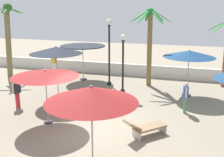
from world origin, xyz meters
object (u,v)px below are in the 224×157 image
at_px(patio_umbrella_0, 56,51).
at_px(lamp_post_0, 123,58).
at_px(guest_0, 186,95).
at_px(guest_1, 17,90).
at_px(patio_umbrella_1, 91,95).
at_px(patio_umbrella_5, 83,47).
at_px(guest_2, 54,61).
at_px(palm_tree_2, 150,38).
at_px(palm_tree_0, 8,33).
at_px(patio_umbrella_2, 45,74).
at_px(lounge_chair_1, 145,127).
at_px(lamp_post_1, 109,44).
at_px(patio_umbrella_3, 189,54).

distance_m(patio_umbrella_0, lamp_post_0, 3.95).
xyz_separation_m(guest_0, guest_1, (-8.40, -1.77, -0.04)).
distance_m(patio_umbrella_1, lamp_post_0, 8.79).
xyz_separation_m(patio_umbrella_5, guest_2, (-2.89, 1.01, -1.35)).
relative_size(palm_tree_2, lamp_post_0, 1.42).
height_order(palm_tree_0, guest_1, palm_tree_0).
height_order(patio_umbrella_0, guest_0, patio_umbrella_0).
height_order(patio_umbrella_2, palm_tree_0, palm_tree_0).
xyz_separation_m(lounge_chair_1, guest_0, (1.42, 3.10, 0.55)).
xyz_separation_m(patio_umbrella_2, guest_1, (-2.54, 1.32, -1.39)).
bearing_deg(patio_umbrella_5, patio_umbrella_1, -65.76).
height_order(palm_tree_0, lamp_post_1, palm_tree_0).
height_order(patio_umbrella_5, lamp_post_1, lamp_post_1).
xyz_separation_m(lounge_chair_1, guest_1, (-6.99, 1.33, 0.52)).
xyz_separation_m(palm_tree_0, guest_0, (12.79, -3.65, -2.30)).
bearing_deg(lounge_chair_1, lamp_post_1, 118.60).
xyz_separation_m(patio_umbrella_0, guest_2, (-3.19, 5.38, -1.79)).
xyz_separation_m(palm_tree_2, guest_1, (-5.82, -6.10, -2.28)).
xyz_separation_m(palm_tree_0, lamp_post_0, (9.00, -1.40, -1.06)).
height_order(patio_umbrella_1, palm_tree_0, palm_tree_0).
bearing_deg(lamp_post_1, guest_0, -35.44).
distance_m(patio_umbrella_1, guest_0, 7.08).
relative_size(lamp_post_1, lounge_chair_1, 2.51).
relative_size(patio_umbrella_3, guest_0, 1.88).
xyz_separation_m(lamp_post_1, guest_0, (5.08, -3.61, -1.82)).
height_order(patio_umbrella_2, guest_0, patio_umbrella_2).
bearing_deg(palm_tree_2, patio_umbrella_3, -30.95).
bearing_deg(guest_1, patio_umbrella_0, 51.80).
bearing_deg(lamp_post_1, lounge_chair_1, -61.40).
xyz_separation_m(patio_umbrella_1, lamp_post_1, (-2.66, 10.03, 0.05)).
xyz_separation_m(patio_umbrella_3, guest_0, (0.02, -2.79, -1.55)).
height_order(lamp_post_1, guest_0, lamp_post_1).
bearing_deg(patio_umbrella_2, lamp_post_1, 83.29).
distance_m(patio_umbrella_1, lamp_post_1, 10.38).
height_order(lounge_chair_1, guest_1, guest_1).
xyz_separation_m(patio_umbrella_2, lamp_post_0, (2.08, 5.34, -0.11)).
relative_size(patio_umbrella_1, guest_1, 1.97).
distance_m(palm_tree_0, lamp_post_0, 9.17).
xyz_separation_m(lamp_post_0, lamp_post_1, (-1.29, 1.37, 0.58)).
xyz_separation_m(patio_umbrella_3, guest_2, (-10.16, 2.62, -1.49)).
xyz_separation_m(patio_umbrella_0, lounge_chair_1, (5.57, -3.13, -2.40)).
bearing_deg(patio_umbrella_2, palm_tree_2, 66.10).
bearing_deg(patio_umbrella_2, patio_umbrella_3, 45.13).
xyz_separation_m(patio_umbrella_0, lamp_post_0, (3.21, 2.22, -0.61)).
bearing_deg(guest_0, patio_umbrella_3, 90.36).
bearing_deg(patio_umbrella_2, lounge_chair_1, -0.16).
relative_size(patio_umbrella_3, palm_tree_2, 0.59).
bearing_deg(lamp_post_1, palm_tree_2, 15.89).
bearing_deg(guest_0, guest_1, -168.09).
xyz_separation_m(patio_umbrella_5, lamp_post_0, (3.50, -2.14, -0.17)).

